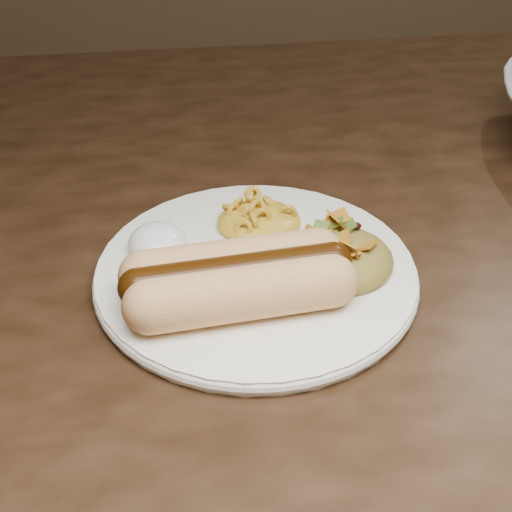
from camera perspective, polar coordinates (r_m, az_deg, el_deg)
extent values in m
cube|color=#392315|center=(0.65, 5.17, 1.59)|extent=(1.60, 0.90, 0.04)
cylinder|color=white|center=(0.56, 0.00, -1.36)|extent=(0.25, 0.25, 0.01)
cylinder|color=#E6A05D|center=(0.50, -1.26, -2.94)|extent=(0.13, 0.05, 0.04)
cylinder|color=#E6A05D|center=(0.53, -1.67, -0.77)|extent=(0.13, 0.05, 0.04)
cylinder|color=#482506|center=(0.51, -1.48, -1.48)|extent=(0.14, 0.04, 0.03)
ellipsoid|color=gold|center=(0.60, 0.26, 3.52)|extent=(0.08, 0.07, 0.03)
ellipsoid|color=white|center=(0.57, -7.94, 1.57)|extent=(0.05, 0.05, 0.03)
ellipsoid|color=#B55723|center=(0.56, 6.57, 0.11)|extent=(0.09, 0.08, 0.03)
cube|color=silver|center=(0.57, -2.85, -1.25)|extent=(0.02, 0.13, 0.00)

